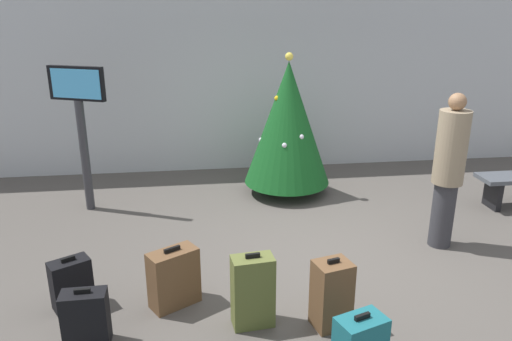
{
  "coord_description": "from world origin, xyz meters",
  "views": [
    {
      "loc": [
        -1.43,
        -4.94,
        2.8
      ],
      "look_at": [
        -0.71,
        0.61,
        0.9
      ],
      "focal_mm": 34.25,
      "sensor_mm": 36.0,
      "label": 1
    }
  ],
  "objects_px": {
    "holiday_tree": "(288,123)",
    "suitcase_7": "(86,319)",
    "suitcase_5": "(332,294)",
    "flight_info_kiosk": "(80,114)",
    "traveller_0": "(449,168)",
    "suitcase_3": "(174,278)",
    "suitcase_4": "(71,284)",
    "suitcase_2": "(253,291)"
  },
  "relations": [
    {
      "from": "suitcase_2",
      "to": "suitcase_4",
      "type": "xyz_separation_m",
      "value": [
        -1.7,
        0.5,
        -0.09
      ]
    },
    {
      "from": "suitcase_2",
      "to": "suitcase_5",
      "type": "distance_m",
      "value": 0.71
    },
    {
      "from": "suitcase_7",
      "to": "suitcase_2",
      "type": "bearing_deg",
      "value": 3.88
    },
    {
      "from": "suitcase_3",
      "to": "suitcase_7",
      "type": "bearing_deg",
      "value": -145.12
    },
    {
      "from": "flight_info_kiosk",
      "to": "traveller_0",
      "type": "height_order",
      "value": "flight_info_kiosk"
    },
    {
      "from": "suitcase_3",
      "to": "suitcase_7",
      "type": "distance_m",
      "value": 0.89
    },
    {
      "from": "holiday_tree",
      "to": "traveller_0",
      "type": "bearing_deg",
      "value": -52.44
    },
    {
      "from": "holiday_tree",
      "to": "suitcase_7",
      "type": "relative_size",
      "value": 3.92
    },
    {
      "from": "holiday_tree",
      "to": "traveller_0",
      "type": "relative_size",
      "value": 1.15
    },
    {
      "from": "traveller_0",
      "to": "suitcase_4",
      "type": "relative_size",
      "value": 3.47
    },
    {
      "from": "suitcase_5",
      "to": "suitcase_7",
      "type": "relative_size",
      "value": 1.24
    },
    {
      "from": "suitcase_3",
      "to": "holiday_tree",
      "type": "bearing_deg",
      "value": 59.79
    },
    {
      "from": "flight_info_kiosk",
      "to": "suitcase_2",
      "type": "bearing_deg",
      "value": -56.2
    },
    {
      "from": "suitcase_4",
      "to": "suitcase_5",
      "type": "xyz_separation_m",
      "value": [
        2.41,
        -0.61,
        0.07
      ]
    },
    {
      "from": "traveller_0",
      "to": "suitcase_4",
      "type": "bearing_deg",
      "value": -169.52
    },
    {
      "from": "suitcase_4",
      "to": "suitcase_7",
      "type": "bearing_deg",
      "value": -67.34
    },
    {
      "from": "suitcase_4",
      "to": "suitcase_7",
      "type": "relative_size",
      "value": 0.98
    },
    {
      "from": "traveller_0",
      "to": "suitcase_3",
      "type": "xyz_separation_m",
      "value": [
        -3.19,
        -0.86,
        -0.7
      ]
    },
    {
      "from": "suitcase_7",
      "to": "holiday_tree",
      "type": "bearing_deg",
      "value": 54.56
    },
    {
      "from": "flight_info_kiosk",
      "to": "suitcase_3",
      "type": "distance_m",
      "value": 3.08
    },
    {
      "from": "holiday_tree",
      "to": "suitcase_7",
      "type": "height_order",
      "value": "holiday_tree"
    },
    {
      "from": "suitcase_4",
      "to": "suitcase_7",
      "type": "distance_m",
      "value": 0.65
    },
    {
      "from": "suitcase_3",
      "to": "flight_info_kiosk",
      "type": "bearing_deg",
      "value": 116.41
    },
    {
      "from": "flight_info_kiosk",
      "to": "suitcase_4",
      "type": "relative_size",
      "value": 3.77
    },
    {
      "from": "flight_info_kiosk",
      "to": "traveller_0",
      "type": "bearing_deg",
      "value": -21.03
    },
    {
      "from": "suitcase_7",
      "to": "flight_info_kiosk",
      "type": "bearing_deg",
      "value": 100.05
    },
    {
      "from": "holiday_tree",
      "to": "suitcase_2",
      "type": "relative_size",
      "value": 2.97
    },
    {
      "from": "traveller_0",
      "to": "suitcase_3",
      "type": "height_order",
      "value": "traveller_0"
    },
    {
      "from": "suitcase_3",
      "to": "suitcase_7",
      "type": "height_order",
      "value": "suitcase_3"
    },
    {
      "from": "holiday_tree",
      "to": "flight_info_kiosk",
      "type": "height_order",
      "value": "holiday_tree"
    },
    {
      "from": "suitcase_2",
      "to": "suitcase_3",
      "type": "xyz_separation_m",
      "value": [
        -0.72,
        0.41,
        -0.05
      ]
    },
    {
      "from": "suitcase_7",
      "to": "suitcase_4",
      "type": "bearing_deg",
      "value": 112.66
    },
    {
      "from": "holiday_tree",
      "to": "suitcase_5",
      "type": "xyz_separation_m",
      "value": [
        -0.23,
        -3.37,
        -0.79
      ]
    },
    {
      "from": "holiday_tree",
      "to": "suitcase_3",
      "type": "xyz_separation_m",
      "value": [
        -1.66,
        -2.85,
        -0.82
      ]
    },
    {
      "from": "traveller_0",
      "to": "suitcase_3",
      "type": "relative_size",
      "value": 3.02
    },
    {
      "from": "suitcase_3",
      "to": "suitcase_5",
      "type": "height_order",
      "value": "suitcase_5"
    },
    {
      "from": "suitcase_7",
      "to": "traveller_0",
      "type": "bearing_deg",
      "value": 19.24
    },
    {
      "from": "flight_info_kiosk",
      "to": "suitcase_5",
      "type": "distance_m",
      "value": 4.25
    },
    {
      "from": "suitcase_5",
      "to": "traveller_0",
      "type": "bearing_deg",
      "value": 38.05
    },
    {
      "from": "suitcase_3",
      "to": "suitcase_4",
      "type": "height_order",
      "value": "suitcase_3"
    },
    {
      "from": "suitcase_3",
      "to": "suitcase_5",
      "type": "bearing_deg",
      "value": -20.11
    },
    {
      "from": "holiday_tree",
      "to": "traveller_0",
      "type": "xyz_separation_m",
      "value": [
        1.53,
        -1.99,
        -0.12
      ]
    }
  ]
}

